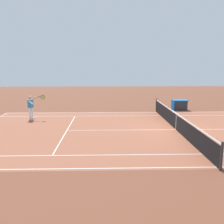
{
  "coord_description": "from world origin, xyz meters",
  "views": [
    {
      "loc": [
        4.16,
        14.22,
        3.77
      ],
      "look_at": [
        3.74,
        -0.95,
        0.9
      ],
      "focal_mm": 40.28,
      "sensor_mm": 36.0,
      "label": 1
    }
  ],
  "objects_px": {
    "tennis_net": "(176,122)",
    "tennis_player_near": "(31,106)",
    "equipment_cart_tarped": "(179,105)",
    "tennis_ball": "(140,117)"
  },
  "relations": [
    {
      "from": "tennis_net",
      "to": "tennis_player_near",
      "type": "bearing_deg",
      "value": -18.73
    },
    {
      "from": "tennis_net",
      "to": "equipment_cart_tarped",
      "type": "height_order",
      "value": "tennis_net"
    },
    {
      "from": "tennis_net",
      "to": "tennis_player_near",
      "type": "height_order",
      "value": "tennis_player_near"
    },
    {
      "from": "tennis_ball",
      "to": "equipment_cart_tarped",
      "type": "xyz_separation_m",
      "value": [
        -3.75,
        -3.16,
        0.4
      ]
    },
    {
      "from": "tennis_net",
      "to": "equipment_cart_tarped",
      "type": "distance_m",
      "value": 6.87
    },
    {
      "from": "equipment_cart_tarped",
      "to": "tennis_ball",
      "type": "bearing_deg",
      "value": 40.11
    },
    {
      "from": "tennis_ball",
      "to": "tennis_player_near",
      "type": "bearing_deg",
      "value": 1.64
    },
    {
      "from": "tennis_net",
      "to": "tennis_ball",
      "type": "distance_m",
      "value": 3.79
    },
    {
      "from": "tennis_player_near",
      "to": "equipment_cart_tarped",
      "type": "height_order",
      "value": "tennis_player_near"
    },
    {
      "from": "tennis_net",
      "to": "tennis_player_near",
      "type": "relative_size",
      "value": 6.89
    }
  ]
}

